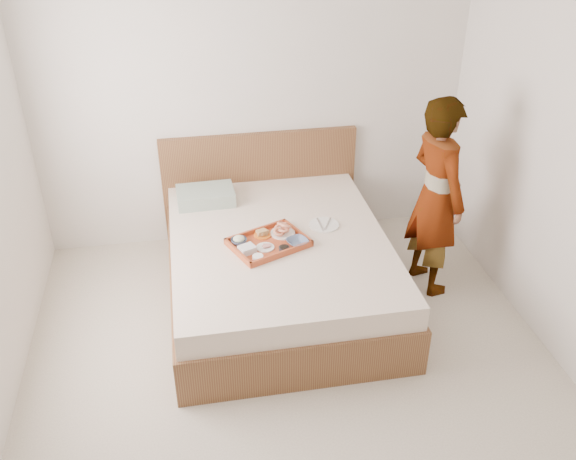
# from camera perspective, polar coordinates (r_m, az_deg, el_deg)

# --- Properties ---
(ground) EXTENTS (3.50, 4.00, 0.01)m
(ground) POSITION_cam_1_polar(r_m,az_deg,el_deg) (4.06, 1.08, -14.58)
(ground) COLOR beige
(ground) RESTS_ON ground
(wall_back) EXTENTS (3.50, 0.01, 2.60)m
(wall_back) POSITION_cam_1_polar(r_m,az_deg,el_deg) (5.07, -3.30, 12.60)
(wall_back) COLOR silver
(wall_back) RESTS_ON ground
(bed) EXTENTS (1.65, 2.00, 0.53)m
(bed) POSITION_cam_1_polar(r_m,az_deg,el_deg) (4.65, -0.83, -3.50)
(bed) COLOR brown
(bed) RESTS_ON ground
(headboard) EXTENTS (1.65, 0.06, 0.95)m
(headboard) POSITION_cam_1_polar(r_m,az_deg,el_deg) (5.37, -2.58, 4.14)
(headboard) COLOR brown
(headboard) RESTS_ON ground
(pillow) EXTENTS (0.46, 0.32, 0.11)m
(pillow) POSITION_cam_1_polar(r_m,az_deg,el_deg) (4.99, -7.56, 3.12)
(pillow) COLOR #A3B6A1
(pillow) RESTS_ON bed
(tray) EXTENTS (0.62, 0.55, 0.05)m
(tray) POSITION_cam_1_polar(r_m,az_deg,el_deg) (4.41, -1.79, -1.14)
(tray) COLOR #AB451C
(tray) RESTS_ON bed
(prawn_plate) EXTENTS (0.23, 0.23, 0.01)m
(prawn_plate) POSITION_cam_1_polar(r_m,az_deg,el_deg) (4.52, -0.49, -0.29)
(prawn_plate) COLOR white
(prawn_plate) RESTS_ON tray
(navy_bowl_big) EXTENTS (0.19, 0.19, 0.04)m
(navy_bowl_big) POSITION_cam_1_polar(r_m,az_deg,el_deg) (4.39, 0.85, -1.10)
(navy_bowl_big) COLOR navy
(navy_bowl_big) RESTS_ON tray
(sauce_dish) EXTENTS (0.10, 0.10, 0.03)m
(sauce_dish) POSITION_cam_1_polar(r_m,az_deg,el_deg) (4.33, -0.36, -1.73)
(sauce_dish) COLOR black
(sauce_dish) RESTS_ON tray
(meat_plate) EXTENTS (0.17, 0.17, 0.01)m
(meat_plate) POSITION_cam_1_polar(r_m,az_deg,el_deg) (4.36, -2.11, -1.61)
(meat_plate) COLOR white
(meat_plate) RESTS_ON tray
(bread_plate) EXTENTS (0.17, 0.17, 0.01)m
(bread_plate) POSITION_cam_1_polar(r_m,az_deg,el_deg) (4.50, -2.37, -0.45)
(bread_plate) COLOR orange
(bread_plate) RESTS_ON tray
(salad_bowl) EXTENTS (0.15, 0.15, 0.04)m
(salad_bowl) POSITION_cam_1_polar(r_m,az_deg,el_deg) (4.42, -4.52, -1.02)
(salad_bowl) COLOR navy
(salad_bowl) RESTS_ON tray
(plastic_tub) EXTENTS (0.13, 0.12, 0.05)m
(plastic_tub) POSITION_cam_1_polar(r_m,az_deg,el_deg) (4.31, -3.77, -1.77)
(plastic_tub) COLOR silver
(plastic_tub) RESTS_ON tray
(cheese_round) EXTENTS (0.10, 0.10, 0.03)m
(cheese_round) POSITION_cam_1_polar(r_m,az_deg,el_deg) (4.24, -2.78, -2.51)
(cheese_round) COLOR white
(cheese_round) RESTS_ON tray
(dinner_plate) EXTENTS (0.28, 0.28, 0.01)m
(dinner_plate) POSITION_cam_1_polar(r_m,az_deg,el_deg) (4.66, 3.31, 0.47)
(dinner_plate) COLOR white
(dinner_plate) RESTS_ON bed
(person) EXTENTS (0.48, 0.62, 1.53)m
(person) POSITION_cam_1_polar(r_m,az_deg,el_deg) (4.68, 13.41, 2.98)
(person) COLOR white
(person) RESTS_ON ground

